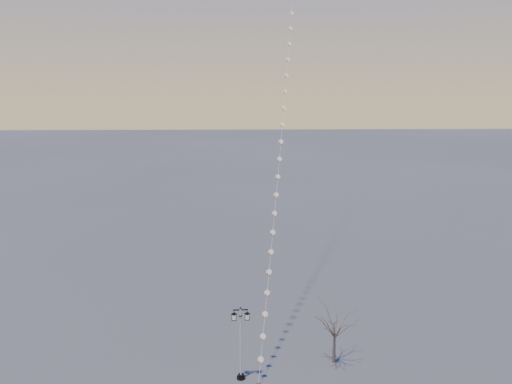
{
  "coord_description": "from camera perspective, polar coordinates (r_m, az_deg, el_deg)",
  "views": [
    {
      "loc": [
        0.38,
        -27.45,
        17.44
      ],
      "look_at": [
        1.2,
        4.87,
        10.33
      ],
      "focal_mm": 36.98,
      "sensor_mm": 36.0,
      "label": 1
    }
  ],
  "objects": [
    {
      "name": "bare_tree",
      "position": [
        33.7,
        8.53,
        -14.03
      ],
      "size": [
        2.19,
        2.19,
        3.63
      ],
      "rotation": [
        0.0,
        0.0,
        -0.23
      ],
      "color": "brown",
      "rests_on": "ground"
    },
    {
      "name": "street_lamp",
      "position": [
        31.74,
        -1.66,
        -15.66
      ],
      "size": [
        1.15,
        0.5,
        4.54
      ],
      "rotation": [
        0.0,
        0.0,
        0.05
      ],
      "color": "black",
      "rests_on": "ground"
    },
    {
      "name": "ground",
      "position": [
        32.52,
        -2.02,
        -20.04
      ],
      "size": [
        300.0,
        300.0,
        0.0
      ],
      "primitive_type": "plane",
      "color": "#464647",
      "rests_on": "ground"
    }
  ]
}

